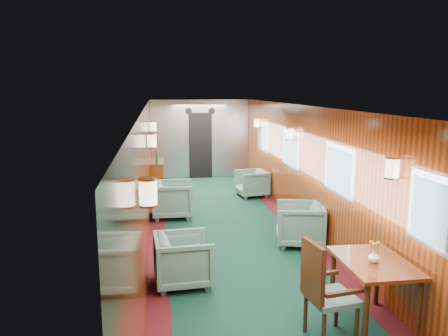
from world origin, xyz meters
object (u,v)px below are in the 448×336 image
dining_table (374,271)px  armchair_right_far (252,183)px  armchair_left_near (183,260)px  armchair_right_near (300,224)px  side_chair (323,288)px  credenza (157,179)px  armchair_left_far (173,199)px

dining_table → armchair_right_far: bearing=91.2°
armchair_right_far → dining_table: bearing=-7.5°
armchair_left_near → armchair_right_far: bearing=-26.5°
armchair_left_near → armchair_right_near: armchair_right_near is taller
armchair_right_far → armchair_right_near: bearing=-6.6°
side_chair → credenza: credenza is taller
armchair_right_near → side_chair: bearing=0.4°
credenza → armchair_right_far: 2.39m
dining_table → armchair_right_far: size_ratio=1.43×
armchair_right_near → armchair_right_far: size_ratio=1.11×
armchair_right_near → dining_table: bearing=13.5°
dining_table → side_chair: 0.72m
credenza → side_chair: bearing=-75.2°
armchair_left_near → armchair_left_far: size_ratio=0.93×
credenza → armchair_left_near: credenza is taller
side_chair → armchair_left_far: size_ratio=1.33×
credenza → armchair_left_near: bearing=-86.0°
armchair_right_far → side_chair: bearing=-13.6°
dining_table → credenza: bearing=111.6°
dining_table → armchair_right_far: (-0.04, 6.27, -0.33)m
armchair_left_far → armchair_right_near: (2.13, -2.03, -0.01)m
side_chair → armchair_left_near: size_ratio=1.43×
armchair_left_far → side_chair: bearing=-162.2°
side_chair → armchair_left_far: bearing=97.3°
dining_table → armchair_right_near: size_ratio=1.30×
side_chair → armchair_right_near: size_ratio=1.38×
dining_table → armchair_right_near: dining_table is taller
side_chair → armchair_left_near: (-1.40, 1.63, -0.25)m
armchair_left_near → armchair_left_far: 3.31m
armchair_right_far → armchair_left_near: bearing=-30.7°
dining_table → credenza: 6.84m
armchair_left_near → dining_table: bearing=-127.9°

